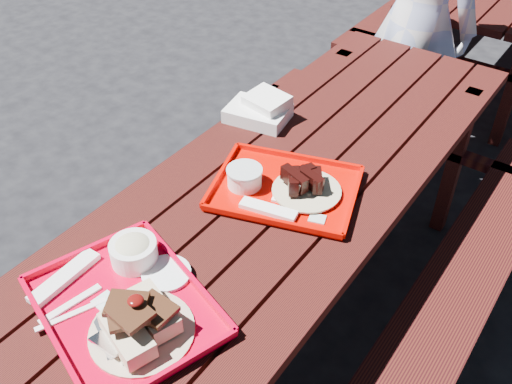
# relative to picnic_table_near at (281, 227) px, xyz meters

# --- Properties ---
(ground) EXTENTS (60.00, 60.00, 0.00)m
(ground) POSITION_rel_picnic_table_near_xyz_m (0.00, 0.00, -0.56)
(ground) COLOR black
(ground) RESTS_ON ground
(picnic_table_near) EXTENTS (1.41, 2.40, 0.75)m
(picnic_table_near) POSITION_rel_picnic_table_near_xyz_m (0.00, 0.00, 0.00)
(picnic_table_near) COLOR #3B120B
(picnic_table_near) RESTS_ON ground
(near_tray) EXTENTS (0.58, 0.51, 0.15)m
(near_tray) POSITION_rel_picnic_table_near_xyz_m (-0.04, -0.64, 0.23)
(near_tray) COLOR red
(near_tray) RESTS_ON picnic_table_near
(far_tray) EXTENTS (0.53, 0.47, 0.08)m
(far_tray) POSITION_rel_picnic_table_near_xyz_m (0.02, -0.04, 0.21)
(far_tray) COLOR #CE0800
(far_tray) RESTS_ON picnic_table_near
(white_cloth) EXTENTS (0.25, 0.20, 0.09)m
(white_cloth) POSITION_rel_picnic_table_near_xyz_m (-0.29, 0.28, 0.23)
(white_cloth) COLOR white
(white_cloth) RESTS_ON picnic_table_near
(person) EXTENTS (0.62, 0.44, 1.60)m
(person) POSITION_rel_picnic_table_near_xyz_m (-0.13, 1.37, 0.24)
(person) COLOR #A9B9E7
(person) RESTS_ON ground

